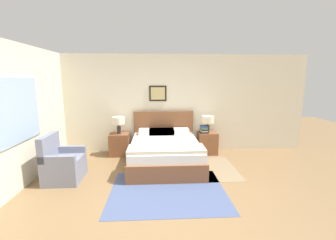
{
  "coord_description": "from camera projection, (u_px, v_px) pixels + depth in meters",
  "views": [
    {
      "loc": [
        -0.23,
        -3.2,
        1.96
      ],
      "look_at": [
        0.03,
        1.53,
        1.09
      ],
      "focal_mm": 24.0,
      "sensor_mm": 36.0,
      "label": 1
    }
  ],
  "objects": [
    {
      "name": "book_hardcover_middle",
      "position": [
        204.0,
        131.0,
        5.87
      ],
      "size": [
        0.17,
        0.24,
        0.03
      ],
      "rotation": [
        0.0,
        0.0,
        0.06
      ],
      "color": "silver",
      "rests_on": "book_thick_bottom"
    },
    {
      "name": "book_thick_bottom",
      "position": [
        204.0,
        132.0,
        5.87
      ],
      "size": [
        0.22,
        0.23,
        0.04
      ],
      "rotation": [
        0.0,
        0.0,
        -0.02
      ],
      "color": "#232328",
      "rests_on": "nightstand_by_door"
    },
    {
      "name": "area_rug_bedside",
      "position": [
        215.0,
        168.0,
        5.02
      ],
      "size": [
        0.89,
        1.43,
        0.01
      ],
      "color": "#897556",
      "rests_on": "ground_plane"
    },
    {
      "name": "ground_plane",
      "position": [
        171.0,
        206.0,
        3.51
      ],
      "size": [
        16.0,
        16.0,
        0.0
      ],
      "primitive_type": "plane",
      "color": "olive"
    },
    {
      "name": "table_lamp_by_door",
      "position": [
        208.0,
        120.0,
        5.84
      ],
      "size": [
        0.32,
        0.32,
        0.44
      ],
      "color": "#2D2823",
      "rests_on": "nightstand_by_door"
    },
    {
      "name": "table_lamp_near_window",
      "position": [
        119.0,
        121.0,
        5.72
      ],
      "size": [
        0.32,
        0.32,
        0.44
      ],
      "color": "#2D2823",
      "rests_on": "nightstand_near_window"
    },
    {
      "name": "area_rug_main",
      "position": [
        168.0,
        191.0,
        3.99
      ],
      "size": [
        2.02,
        1.65,
        0.01
      ],
      "color": "#47567F",
      "rests_on": "ground_plane"
    },
    {
      "name": "bed",
      "position": [
        165.0,
        151.0,
        5.2
      ],
      "size": [
        1.58,
        1.98,
        1.12
      ],
      "color": "brown",
      "rests_on": "ground_plane"
    },
    {
      "name": "nightstand_near_window",
      "position": [
        120.0,
        144.0,
        5.85
      ],
      "size": [
        0.49,
        0.48,
        0.57
      ],
      "color": "brown",
      "rests_on": "ground_plane"
    },
    {
      "name": "wall_back",
      "position": [
        164.0,
        104.0,
        6.04
      ],
      "size": [
        7.69,
        0.09,
        2.6
      ],
      "color": "beige",
      "rests_on": "ground_plane"
    },
    {
      "name": "wall_left",
      "position": [
        33.0,
        112.0,
        4.48
      ],
      "size": [
        0.08,
        5.19,
        2.6
      ],
      "color": "beige",
      "rests_on": "ground_plane"
    },
    {
      "name": "book_novel_upper",
      "position": [
        204.0,
        130.0,
        5.86
      ],
      "size": [
        0.18,
        0.23,
        0.04
      ],
      "rotation": [
        0.0,
        0.0,
        0.12
      ],
      "color": "#232328",
      "rests_on": "book_hardcover_middle"
    },
    {
      "name": "armchair",
      "position": [
        63.0,
        165.0,
        4.37
      ],
      "size": [
        0.65,
        0.71,
        0.92
      ],
      "rotation": [
        0.0,
        0.0,
        -1.57
      ],
      "color": "gray",
      "rests_on": "ground_plane"
    },
    {
      "name": "book_paperback_top",
      "position": [
        204.0,
        127.0,
        5.85
      ],
      "size": [
        0.21,
        0.24,
        0.04
      ],
      "rotation": [
        0.0,
        0.0,
        -0.11
      ],
      "color": "#335693",
      "rests_on": "book_slim_near_top"
    },
    {
      "name": "book_slim_near_top",
      "position": [
        204.0,
        128.0,
        5.85
      ],
      "size": [
        0.17,
        0.25,
        0.04
      ],
      "rotation": [
        0.0,
        0.0,
        -0.01
      ],
      "color": "#4C7551",
      "rests_on": "book_novel_upper"
    },
    {
      "name": "nightstand_by_door",
      "position": [
        207.0,
        143.0,
        5.98
      ],
      "size": [
        0.49,
        0.48,
        0.57
      ],
      "color": "brown",
      "rests_on": "ground_plane"
    }
  ]
}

